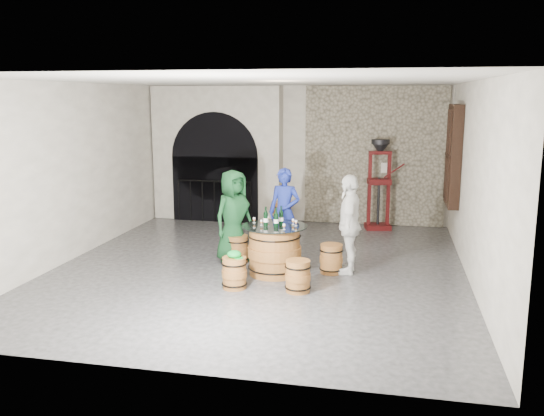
% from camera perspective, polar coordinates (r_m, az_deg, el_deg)
% --- Properties ---
extents(ground, '(8.00, 8.00, 0.00)m').
position_cam_1_polar(ground, '(10.14, -1.23, -5.91)').
color(ground, '#2D2D2F').
rests_on(ground, ground).
extents(wall_back, '(8.00, 0.00, 8.00)m').
position_cam_1_polar(wall_back, '(13.70, 2.55, 5.33)').
color(wall_back, beige).
rests_on(wall_back, ground).
extents(wall_front, '(8.00, 0.00, 8.00)m').
position_cam_1_polar(wall_front, '(6.03, -9.93, -2.08)').
color(wall_front, beige).
rests_on(wall_front, ground).
extents(wall_left, '(0.00, 8.00, 8.00)m').
position_cam_1_polar(wall_left, '(11.12, -19.15, 3.43)').
color(wall_left, beige).
rests_on(wall_left, ground).
extents(wall_right, '(0.00, 8.00, 8.00)m').
position_cam_1_polar(wall_right, '(9.63, 19.47, 2.32)').
color(wall_right, beige).
rests_on(wall_right, ground).
extents(ceiling, '(8.00, 8.00, 0.00)m').
position_cam_1_polar(ceiling, '(9.71, -1.31, 12.48)').
color(ceiling, beige).
rests_on(ceiling, wall_back).
extents(stone_facing_panel, '(3.20, 0.12, 3.18)m').
position_cam_1_polar(stone_facing_panel, '(13.46, 10.12, 5.08)').
color(stone_facing_panel, gray).
rests_on(stone_facing_panel, ground).
extents(arched_opening, '(3.10, 0.60, 3.19)m').
position_cam_1_polar(arched_opening, '(13.88, -5.42, 5.30)').
color(arched_opening, beige).
rests_on(arched_opening, ground).
extents(shuttered_window, '(0.23, 1.10, 2.00)m').
position_cam_1_polar(shuttered_window, '(11.96, 17.51, 4.98)').
color(shuttered_window, black).
rests_on(shuttered_window, wall_right).
extents(barrel_table, '(1.09, 1.09, 0.84)m').
position_cam_1_polar(barrel_table, '(9.66, 0.25, -4.20)').
color(barrel_table, brown).
rests_on(barrel_table, ground).
extents(barrel_stool_left, '(0.41, 0.41, 0.50)m').
position_cam_1_polar(barrel_stool_left, '(10.40, -3.42, -4.08)').
color(barrel_stool_left, brown).
rests_on(barrel_stool_left, ground).
extents(barrel_stool_far, '(0.41, 0.41, 0.50)m').
position_cam_1_polar(barrel_stool_far, '(10.63, 1.06, -3.73)').
color(barrel_stool_far, brown).
rests_on(barrel_stool_far, ground).
extents(barrel_stool_right, '(0.41, 0.41, 0.50)m').
position_cam_1_polar(barrel_stool_right, '(9.82, 5.89, -5.03)').
color(barrel_stool_right, brown).
rests_on(barrel_stool_right, ground).
extents(barrel_stool_near_right, '(0.41, 0.41, 0.50)m').
position_cam_1_polar(barrel_stool_near_right, '(8.86, 2.58, -6.77)').
color(barrel_stool_near_right, brown).
rests_on(barrel_stool_near_right, ground).
extents(barrel_stool_near_left, '(0.41, 0.41, 0.50)m').
position_cam_1_polar(barrel_stool_near_left, '(9.03, -3.75, -6.44)').
color(barrel_stool_near_left, brown).
rests_on(barrel_stool_near_left, ground).
extents(green_cap, '(0.26, 0.22, 0.12)m').
position_cam_1_polar(green_cap, '(8.94, -3.76, -4.61)').
color(green_cap, '#0B8226').
rests_on(green_cap, barrel_stool_near_left).
extents(person_green, '(0.90, 0.97, 1.67)m').
position_cam_1_polar(person_green, '(10.34, -3.83, -0.81)').
color(person_green, '#113C1C').
rests_on(person_green, ground).
extents(person_blue, '(0.66, 0.49, 1.65)m').
position_cam_1_polar(person_blue, '(10.71, 1.24, -0.43)').
color(person_blue, navy).
rests_on(person_blue, ground).
extents(person_white, '(0.43, 1.00, 1.68)m').
position_cam_1_polar(person_white, '(9.73, 7.67, -1.61)').
color(person_white, white).
rests_on(person_white, ground).
extents(wine_bottle_left, '(0.08, 0.08, 0.32)m').
position_cam_1_polar(wine_bottle_left, '(9.51, -0.62, -1.02)').
color(wine_bottle_left, black).
rests_on(wine_bottle_left, barrel_table).
extents(wine_bottle_center, '(0.08, 0.08, 0.32)m').
position_cam_1_polar(wine_bottle_center, '(9.42, 0.41, -1.13)').
color(wine_bottle_center, black).
rests_on(wine_bottle_center, barrel_table).
extents(wine_bottle_right, '(0.08, 0.08, 0.32)m').
position_cam_1_polar(wine_bottle_right, '(9.58, 0.90, -0.93)').
color(wine_bottle_right, black).
rests_on(wine_bottle_right, barrel_table).
extents(tasting_glass_a, '(0.05, 0.05, 0.10)m').
position_cam_1_polar(tasting_glass_a, '(9.56, -1.06, -1.46)').
color(tasting_glass_a, '#BA6024').
rests_on(tasting_glass_a, barrel_table).
extents(tasting_glass_b, '(0.05, 0.05, 0.10)m').
position_cam_1_polar(tasting_glass_b, '(9.53, 2.40, -1.50)').
color(tasting_glass_b, '#BA6024').
rests_on(tasting_glass_b, barrel_table).
extents(tasting_glass_c, '(0.05, 0.05, 0.10)m').
position_cam_1_polar(tasting_glass_c, '(9.88, -0.39, -1.05)').
color(tasting_glass_c, '#BA6024').
rests_on(tasting_glass_c, barrel_table).
extents(tasting_glass_d, '(0.05, 0.05, 0.10)m').
position_cam_1_polar(tasting_glass_d, '(9.64, 2.11, -1.36)').
color(tasting_glass_d, '#BA6024').
rests_on(tasting_glass_d, barrel_table).
extents(tasting_glass_e, '(0.05, 0.05, 0.10)m').
position_cam_1_polar(tasting_glass_e, '(9.27, 1.20, -1.86)').
color(tasting_glass_e, '#BA6024').
rests_on(tasting_glass_e, barrel_table).
extents(tasting_glass_f, '(0.05, 0.05, 0.10)m').
position_cam_1_polar(tasting_glass_f, '(9.76, -1.78, -1.21)').
color(tasting_glass_f, '#BA6024').
rests_on(tasting_glass_f, barrel_table).
extents(side_barrel, '(0.44, 0.44, 0.59)m').
position_cam_1_polar(side_barrel, '(13.20, 1.05, -0.62)').
color(side_barrel, brown).
rests_on(side_barrel, ground).
extents(corking_press, '(0.86, 0.55, 2.02)m').
position_cam_1_polar(corking_press, '(13.05, 10.59, 2.99)').
color(corking_press, '#440B0B').
rests_on(corking_press, ground).
extents(control_box, '(0.18, 0.10, 0.22)m').
position_cam_1_polar(control_box, '(13.41, 11.14, 3.94)').
color(control_box, silver).
rests_on(control_box, wall_back).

